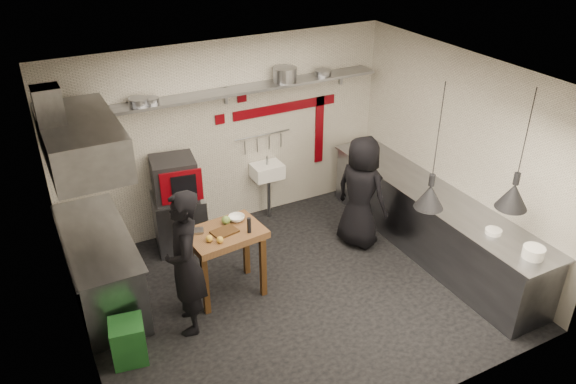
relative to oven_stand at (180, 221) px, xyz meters
name	(u,v)px	position (x,y,z in m)	size (l,w,h in m)	color
floor	(295,294)	(0.92, -1.75, -0.40)	(5.00, 5.00, 0.00)	black
ceiling	(296,82)	(0.92, -1.75, 2.40)	(5.00, 5.00, 0.00)	beige
wall_back	(227,136)	(0.92, 0.35, 1.00)	(5.00, 0.04, 2.80)	silver
wall_front	(410,303)	(0.92, -3.85, 1.00)	(5.00, 0.04, 2.80)	silver
wall_left	(71,257)	(-1.58, -1.75, 1.00)	(0.04, 4.20, 2.80)	silver
wall_right	(459,156)	(3.42, -1.75, 1.00)	(0.04, 4.20, 2.80)	silver
red_band_horiz	(286,107)	(1.87, 0.33, 1.28)	(1.70, 0.02, 0.14)	#64030A
red_band_vert	(319,130)	(2.47, 0.33, 0.80)	(0.14, 0.02, 1.10)	#64030A
red_tile_a	(242,97)	(1.17, 0.33, 1.55)	(0.14, 0.02, 0.14)	#64030A
red_tile_b	(220,119)	(0.82, 0.33, 1.28)	(0.14, 0.02, 0.14)	#64030A
back_shelf	(229,92)	(0.92, 0.17, 1.72)	(4.60, 0.34, 0.04)	slate
shelf_bracket_left	(85,119)	(-0.98, 0.32, 1.62)	(0.04, 0.06, 0.24)	slate
shelf_bracket_mid	(225,96)	(0.92, 0.32, 1.62)	(0.04, 0.06, 0.24)	slate
shelf_bracket_right	(341,77)	(2.82, 0.32, 1.62)	(0.04, 0.06, 0.24)	slate
pan_far_left	(138,101)	(-0.32, 0.17, 1.79)	(0.25, 0.25, 0.09)	slate
pan_mid_left	(151,100)	(-0.16, 0.17, 1.78)	(0.21, 0.21, 0.07)	slate
stock_pot	(285,74)	(1.77, 0.17, 1.84)	(0.34, 0.34, 0.20)	slate
pan_right	(323,73)	(2.41, 0.17, 1.78)	(0.25, 0.25, 0.08)	slate
oven_stand	(180,221)	(0.00, 0.00, 0.00)	(0.69, 0.63, 0.80)	slate
combi_oven	(174,178)	(-0.02, 0.00, 0.69)	(0.58, 0.54, 0.58)	black
oven_door	(182,187)	(-0.01, -0.28, 0.69)	(0.56, 0.03, 0.46)	#64030A
oven_glass	(184,187)	(0.02, -0.31, 0.69)	(0.33, 0.01, 0.34)	black
hand_sink	(267,171)	(1.47, 0.17, 0.38)	(0.46, 0.34, 0.22)	white
sink_tap	(267,160)	(1.47, 0.17, 0.56)	(0.03, 0.03, 0.14)	slate
sink_drain	(269,197)	(1.47, 0.13, -0.06)	(0.06, 0.06, 0.66)	slate
utensil_rail	(262,135)	(1.47, 0.31, 0.92)	(0.02, 0.02, 0.90)	slate
counter_right	(430,223)	(3.07, -1.75, 0.05)	(0.70, 3.80, 0.90)	slate
counter_right_top	(434,194)	(3.07, -1.75, 0.52)	(0.76, 3.90, 0.03)	slate
plate_stack	(534,252)	(3.04, -3.43, 0.60)	(0.24, 0.24, 0.13)	white
small_bowl_right	(493,231)	(3.02, -2.86, 0.56)	(0.20, 0.20, 0.05)	white
counter_left	(101,268)	(-1.23, -0.70, 0.05)	(0.70, 1.90, 0.90)	slate
counter_left_top	(95,237)	(-1.23, -0.70, 0.52)	(0.76, 2.00, 0.03)	slate
extractor_hood	(81,141)	(-1.18, -0.70, 1.75)	(0.78, 1.60, 0.50)	slate
hood_duct	(49,110)	(-1.43, -0.70, 2.15)	(0.28, 0.28, 0.50)	slate
green_bin	(128,341)	(-1.21, -1.89, -0.15)	(0.36, 0.36, 0.50)	#19521F
prep_table	(227,262)	(0.18, -1.30, 0.06)	(0.92, 0.64, 0.92)	brown
cutting_board	(225,232)	(0.17, -1.33, 0.53)	(0.30, 0.21, 0.03)	#462B13
pepper_mill	(249,225)	(0.44, -1.47, 0.62)	(0.05, 0.05, 0.20)	black
lemon_a	(209,239)	(-0.06, -1.43, 0.56)	(0.09, 0.09, 0.09)	gold
lemon_b	(220,240)	(0.04, -1.51, 0.56)	(0.08, 0.08, 0.08)	gold
veg_ball	(226,220)	(0.26, -1.15, 0.57)	(0.11, 0.11, 0.11)	olive
steel_tray	(196,231)	(-0.13, -1.16, 0.54)	(0.19, 0.13, 0.03)	slate
bowl	(237,218)	(0.41, -1.14, 0.55)	(0.20, 0.20, 0.06)	white
heat_lamp_near	(436,148)	(2.31, -2.46, 1.64)	(0.35, 0.35, 1.52)	black
heat_lamp_far	(523,151)	(2.99, -3.04, 1.69)	(0.36, 0.36, 1.41)	black
chef_left	(185,264)	(-0.44, -1.68, 0.49)	(0.65, 0.43, 1.78)	black
chef_right	(361,192)	(2.30, -1.12, 0.43)	(0.81, 0.53, 1.66)	black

